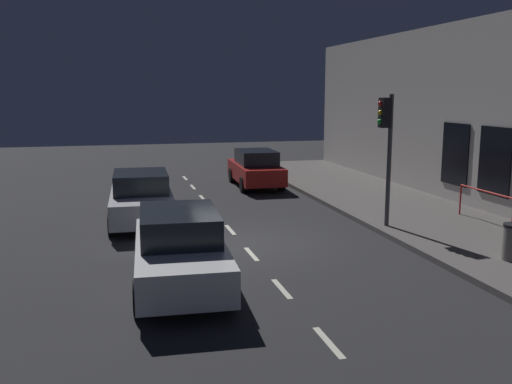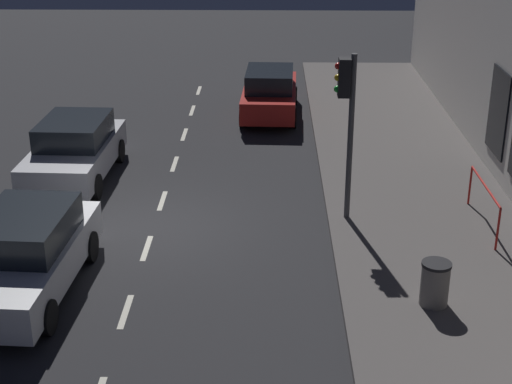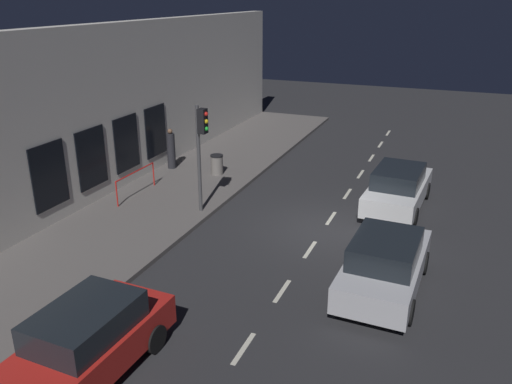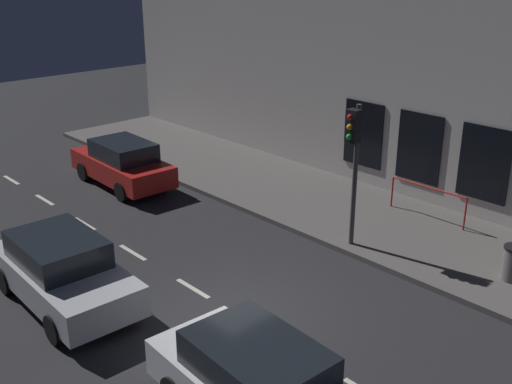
% 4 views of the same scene
% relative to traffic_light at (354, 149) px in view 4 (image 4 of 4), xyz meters
% --- Properties ---
extents(ground_plane, '(60.00, 60.00, 0.00)m').
position_rel_traffic_light_xyz_m(ground_plane, '(-4.31, -0.40, -2.83)').
color(ground_plane, '#28282B').
extents(sidewalk, '(4.50, 32.00, 0.15)m').
position_rel_traffic_light_xyz_m(sidewalk, '(1.94, -0.40, -2.75)').
color(sidewalk, '#5B5654').
rests_on(sidewalk, ground).
extents(building_facade, '(0.65, 32.00, 6.43)m').
position_rel_traffic_light_xyz_m(building_facade, '(4.49, -0.40, 0.39)').
color(building_facade, beige).
rests_on(building_facade, ground).
extents(lane_centre_line, '(0.12, 27.20, 0.01)m').
position_rel_traffic_light_xyz_m(lane_centre_line, '(-4.31, -1.40, -2.82)').
color(lane_centre_line, beige).
rests_on(lane_centre_line, ground).
extents(traffic_light, '(0.47, 0.32, 3.80)m').
position_rel_traffic_light_xyz_m(traffic_light, '(0.00, 0.00, 0.00)').
color(traffic_light, '#424244').
rests_on(traffic_light, sidewalk).
extents(parked_car_0, '(2.04, 4.35, 1.58)m').
position_rel_traffic_light_xyz_m(parked_car_0, '(-6.78, 2.72, -2.03)').
color(parked_car_0, '#B7B7BC').
rests_on(parked_car_0, ground).
extents(parked_car_2, '(1.92, 4.31, 1.58)m').
position_rel_traffic_light_xyz_m(parked_car_2, '(-1.68, 8.45, -2.04)').
color(parked_car_2, red).
rests_on(parked_car_2, ground).
extents(red_railing, '(0.05, 2.49, 0.97)m').
position_rel_traffic_light_xyz_m(red_railing, '(3.11, -0.41, -1.93)').
color(red_railing, red).
rests_on(red_railing, sidewalk).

